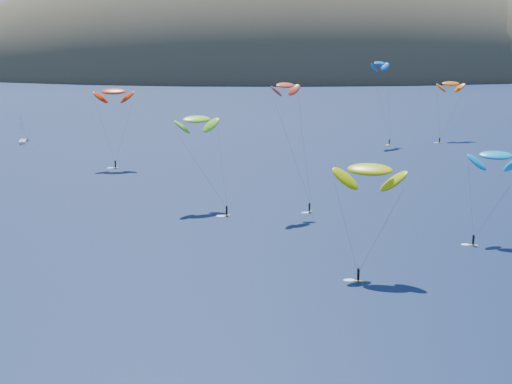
{
  "coord_description": "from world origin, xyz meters",
  "views": [
    {
      "loc": [
        -17.82,
        -44.44,
        38.35
      ],
      "look_at": [
        -14.26,
        80.0,
        9.0
      ],
      "focal_mm": 50.0,
      "sensor_mm": 36.0,
      "label": 1
    }
  ],
  "objects": [
    {
      "name": "island",
      "position": [
        39.4,
        562.36,
        -10.74
      ],
      "size": [
        730.0,
        300.0,
        210.0
      ],
      "color": "#3D3526",
      "rests_on": "ground"
    },
    {
      "name": "sailboat",
      "position": [
        -88.79,
        192.16,
        0.89
      ],
      "size": [
        8.52,
        7.32,
        10.28
      ],
      "rotation": [
        0.0,
        0.0,
        0.2
      ],
      "color": "white",
      "rests_on": "ground"
    },
    {
      "name": "kitesurfer_1",
      "position": [
        -51.3,
        153.09,
        20.38
      ],
      "size": [
        10.86,
        8.38,
        23.34
      ],
      "rotation": [
        0.0,
        0.0,
        0.09
      ],
      "color": "gold",
      "rests_on": "ground"
    },
    {
      "name": "kitesurfer_2",
      "position": [
        3.14,
        64.38,
        16.17
      ],
      "size": [
        11.94,
        10.79,
        19.24
      ],
      "rotation": [
        0.0,
        0.0,
        -0.29
      ],
      "color": "gold",
      "rests_on": "ground"
    },
    {
      "name": "kitesurfer_3",
      "position": [
        -26.19,
        107.71,
        18.51
      ],
      "size": [
        12.56,
        15.28,
        21.24
      ],
      "rotation": [
        0.0,
        0.0,
        0.45
      ],
      "color": "gold",
      "rests_on": "ground"
    },
    {
      "name": "kitesurfer_4",
      "position": [
        29.36,
        189.93,
        25.94
      ],
      "size": [
        8.89,
        10.63,
        28.36
      ],
      "rotation": [
        0.0,
        0.0,
        0.75
      ],
      "color": "gold",
      "rests_on": "ground"
    },
    {
      "name": "kitesurfer_5",
      "position": [
        29.29,
        81.3,
        15.2
      ],
      "size": [
        10.87,
        9.41,
        17.83
      ],
      "rotation": [
        0.0,
        0.0,
        -0.26
      ],
      "color": "gold",
      "rests_on": "ground"
    },
    {
      "name": "kitesurfer_9",
      "position": [
        -7.43,
        104.63,
        25.88
      ],
      "size": [
        9.56,
        9.28,
        28.03
      ],
      "rotation": [
        0.0,
        0.0,
        0.68
      ],
      "color": "gold",
      "rests_on": "ground"
    },
    {
      "name": "kitesurfer_11",
      "position": [
        55.74,
        198.68,
        18.62
      ],
      "size": [
        11.7,
        14.04,
        21.34
      ],
      "rotation": [
        0.0,
        0.0,
        0.14
      ],
      "color": "gold",
      "rests_on": "ground"
    }
  ]
}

